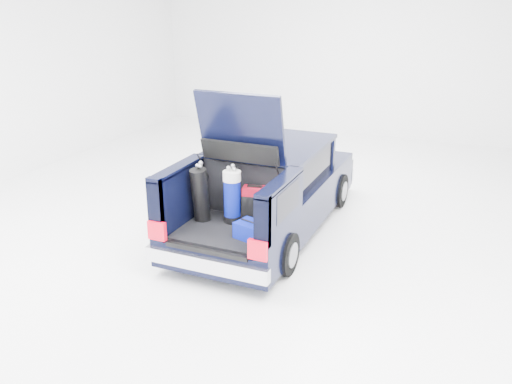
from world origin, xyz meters
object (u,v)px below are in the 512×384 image
at_px(black_golf_bag, 200,195).
at_px(blue_duffel, 253,231).
at_px(blue_golf_bag, 232,196).
at_px(red_suitcase, 255,205).
at_px(car, 270,189).

height_order(black_golf_bag, blue_duffel, black_golf_bag).
height_order(blue_golf_bag, blue_duffel, blue_golf_bag).
bearing_deg(blue_golf_bag, blue_duffel, -43.19).
relative_size(black_golf_bag, blue_golf_bag, 1.02).
bearing_deg(blue_duffel, red_suitcase, 127.33).
bearing_deg(blue_duffel, black_golf_bag, 179.27).
distance_m(car, blue_duffel, 1.81).
bearing_deg(blue_duffel, blue_golf_bag, 156.19).
bearing_deg(car, red_suitcase, -79.08).
height_order(car, blue_golf_bag, car).
relative_size(red_suitcase, blue_duffel, 1.03).
xyz_separation_m(car, blue_golf_bag, (-0.06, -1.33, 0.32)).
bearing_deg(red_suitcase, blue_golf_bag, -168.78).
distance_m(car, blue_golf_bag, 1.37).
xyz_separation_m(black_golf_bag, blue_golf_bag, (0.44, 0.14, -0.01)).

